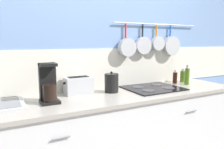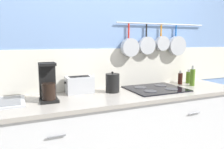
{
  "view_description": "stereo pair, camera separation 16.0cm",
  "coord_description": "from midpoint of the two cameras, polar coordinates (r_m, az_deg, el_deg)",
  "views": [
    {
      "loc": [
        -1.05,
        -1.84,
        1.41
      ],
      "look_at": [
        -0.09,
        0.0,
        1.09
      ],
      "focal_mm": 35.0,
      "sensor_mm": 36.0,
      "label": 1
    },
    {
      "loc": [
        -0.9,
        -1.91,
        1.41
      ],
      "look_at": [
        -0.09,
        0.0,
        1.09
      ],
      "focal_mm": 35.0,
      "sensor_mm": 36.0,
      "label": 2
    }
  ],
  "objects": [
    {
      "name": "toaster",
      "position": [
        2.22,
        -10.81,
        -2.8
      ],
      "size": [
        0.29,
        0.17,
        0.17
      ],
      "color": "#B7BABF",
      "rests_on": "countertop"
    },
    {
      "name": "kettle",
      "position": [
        2.25,
        -2.17,
        -2.22
      ],
      "size": [
        0.14,
        0.14,
        0.22
      ],
      "color": "black",
      "rests_on": "countertop"
    },
    {
      "name": "countertop",
      "position": [
        2.18,
        -0.12,
        -5.63
      ],
      "size": [
        2.74,
        0.64,
        0.03
      ],
      "color": "#A59E93",
      "rests_on": "cabinet_base"
    },
    {
      "name": "wall_back",
      "position": [
        2.44,
        -3.93,
        5.4
      ],
      "size": [
        7.2,
        0.16,
        2.6
      ],
      "color": "#7293C6",
      "rests_on": "ground_plane"
    },
    {
      "name": "bottle_vinegar",
      "position": [
        2.92,
        16.5,
        -0.41
      ],
      "size": [
        0.07,
        0.07,
        0.18
      ],
      "color": "#4C721E",
      "rests_on": "countertop"
    },
    {
      "name": "coffee_maker",
      "position": [
        1.96,
        -18.51,
        -2.98
      ],
      "size": [
        0.15,
        0.17,
        0.34
      ],
      "color": "black",
      "rests_on": "countertop"
    },
    {
      "name": "cabinet_base",
      "position": [
        2.33,
        -0.12,
        -16.28
      ],
      "size": [
        2.7,
        0.62,
        0.85
      ],
      "color": "silver",
      "rests_on": "ground_plane"
    },
    {
      "name": "bottle_sesame_oil",
      "position": [
        2.82,
        14.59,
        -0.73
      ],
      "size": [
        0.05,
        0.05,
        0.17
      ],
      "color": "#33140F",
      "rests_on": "countertop"
    },
    {
      "name": "bottle_olive_oil",
      "position": [
        2.76,
        17.47,
        -0.35
      ],
      "size": [
        0.06,
        0.06,
        0.24
      ],
      "color": "#4C721E",
      "rests_on": "countertop"
    },
    {
      "name": "cooktop",
      "position": [
        2.46,
        8.83,
        -3.52
      ],
      "size": [
        0.6,
        0.5,
        0.01
      ],
      "color": "black",
      "rests_on": "countertop"
    }
  ]
}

